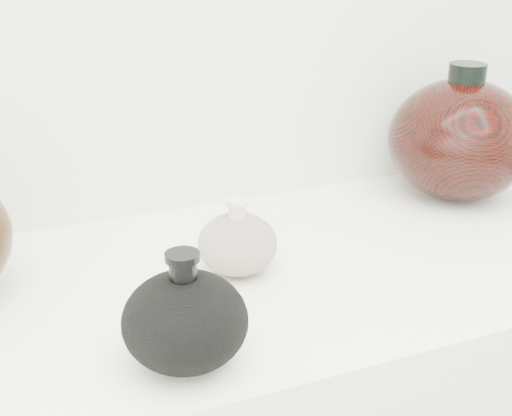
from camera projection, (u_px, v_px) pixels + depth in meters
name	position (u px, v px, depth m)	size (l,w,h in m)	color
black_gourd_vase	(185.00, 320.00, 0.74)	(0.15, 0.15, 0.13)	black
cream_gourd_vase	(237.00, 243.00, 0.94)	(0.13, 0.13, 0.10)	beige
right_round_pot	(460.00, 139.00, 1.17)	(0.31, 0.31, 0.23)	black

